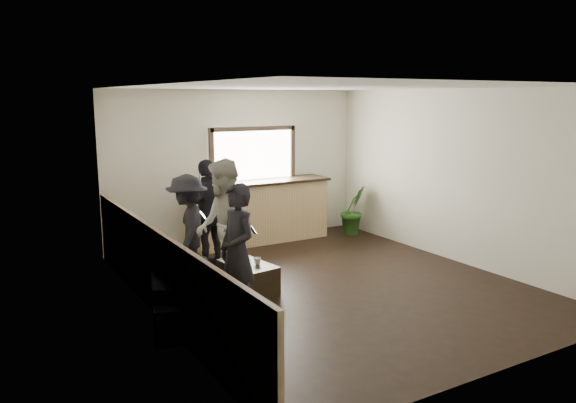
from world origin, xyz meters
TOP-DOWN VIEW (x-y plane):
  - ground at (0.00, 0.00)m, footprint 5.00×6.00m
  - room_shell at (-0.74, 0.00)m, footprint 5.01×6.01m
  - bar_counter at (0.30, 2.70)m, footprint 2.70×0.68m
  - sofa at (-2.15, 0.05)m, footprint 1.34×2.19m
  - coffee_table at (-1.11, 0.38)m, footprint 0.61×0.94m
  - cup_a at (-1.24, 0.54)m, footprint 0.16×0.16m
  - cup_b at (-1.01, 0.27)m, footprint 0.12×0.12m
  - potted_plant at (2.15, 2.28)m, footprint 0.59×0.50m
  - person_a at (-1.63, -0.41)m, footprint 0.50×0.64m
  - person_b at (-1.42, 0.46)m, footprint 0.91×1.05m
  - person_c at (-1.68, 1.15)m, footprint 0.97×1.18m
  - person_d at (-1.13, 1.65)m, footprint 1.09×0.72m

SIDE VIEW (x-z plane):
  - ground at x=0.00m, z-range -0.01..0.01m
  - coffee_table at x=-1.11m, z-range 0.00..0.39m
  - sofa at x=-2.15m, z-range 0.00..0.60m
  - cup_b at x=-1.01m, z-range 0.39..0.48m
  - cup_a at x=-1.24m, z-range 0.39..0.49m
  - potted_plant at x=2.15m, z-range 0.00..0.97m
  - bar_counter at x=0.30m, z-range -0.42..1.71m
  - person_c at x=-1.68m, z-range 0.00..1.59m
  - person_a at x=-1.63m, z-range 0.00..1.65m
  - person_d at x=-1.13m, z-range 0.00..1.72m
  - person_b at x=-1.42m, z-range 0.00..1.85m
  - room_shell at x=-0.74m, z-range 0.07..2.87m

